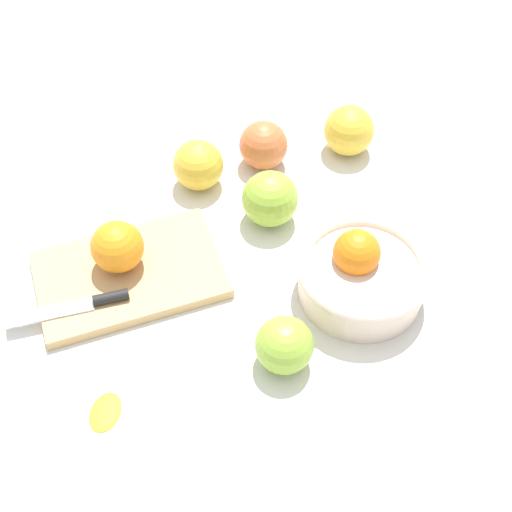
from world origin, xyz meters
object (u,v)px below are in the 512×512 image
(cutting_board, at_px, (130,274))
(apple_front_center, at_px, (198,165))
(apple_front_left, at_px, (349,130))
(knife, at_px, (85,304))
(bowl, at_px, (361,274))
(apple_back_center, at_px, (282,346))
(orange_on_board, at_px, (117,247))
(apple_front_left_2, at_px, (263,145))
(apple_front_left_3, at_px, (270,199))

(cutting_board, xyz_separation_m, apple_front_center, (-0.15, -0.13, 0.03))
(apple_front_left, bearing_deg, knife, 16.79)
(bowl, bearing_deg, apple_front_center, -67.24)
(knife, relative_size, apple_back_center, 2.21)
(knife, height_order, apple_back_center, apple_back_center)
(orange_on_board, bearing_deg, cutting_board, 108.74)
(apple_front_left, relative_size, apple_front_center, 1.04)
(orange_on_board, height_order, apple_back_center, orange_on_board)
(cutting_board, distance_m, apple_front_left_2, 0.29)
(orange_on_board, xyz_separation_m, knife, (0.06, 0.05, -0.03))
(bowl, bearing_deg, orange_on_board, -30.63)
(apple_front_left_2, relative_size, apple_front_center, 0.99)
(bowl, bearing_deg, apple_front_left_2, -87.98)
(apple_front_left, xyz_separation_m, apple_front_center, (0.24, -0.02, -0.00))
(bowl, xyz_separation_m, apple_front_left_3, (0.05, -0.17, 0.00))
(knife, height_order, apple_front_center, apple_front_center)
(orange_on_board, relative_size, knife, 0.44)
(apple_front_center, bearing_deg, apple_front_left_2, -179.52)
(orange_on_board, xyz_separation_m, apple_front_center, (-0.16, -0.11, -0.01))
(apple_back_center, distance_m, apple_front_left_3, 0.24)
(orange_on_board, relative_size, apple_front_left, 0.89)
(knife, distance_m, apple_back_center, 0.26)
(apple_back_center, xyz_separation_m, apple_front_center, (-0.02, -0.33, 0.00))
(knife, bearing_deg, apple_back_center, 139.41)
(knife, height_order, apple_front_left_3, apple_front_left_3)
(apple_back_center, distance_m, apple_front_center, 0.33)
(apple_front_center, bearing_deg, apple_front_left_3, 120.99)
(orange_on_board, bearing_deg, apple_front_center, -143.71)
(bowl, height_order, cutting_board, bowl)
(cutting_board, xyz_separation_m, apple_front_left_3, (-0.22, -0.02, 0.03))
(apple_front_left_2, bearing_deg, cutting_board, 27.03)
(apple_front_left_2, bearing_deg, knife, 26.78)
(bowl, xyz_separation_m, orange_on_board, (0.27, -0.16, 0.01))
(apple_front_left, relative_size, apple_back_center, 1.10)
(orange_on_board, distance_m, apple_front_center, 0.19)
(apple_front_center, relative_size, apple_front_left_3, 0.94)
(apple_back_center, bearing_deg, bowl, -158.74)
(orange_on_board, bearing_deg, knife, 37.75)
(apple_back_center, relative_size, apple_front_center, 0.94)
(bowl, relative_size, apple_back_center, 2.46)
(bowl, bearing_deg, knife, -18.70)
(cutting_board, relative_size, apple_front_left, 3.10)
(bowl, xyz_separation_m, apple_front_left_2, (0.01, -0.28, 0.00))
(bowl, distance_m, apple_front_left, 0.28)
(apple_front_left_2, height_order, apple_front_center, same)
(apple_back_center, bearing_deg, apple_front_left, -130.69)
(orange_on_board, xyz_separation_m, apple_front_left, (-0.39, -0.09, -0.01))
(cutting_board, distance_m, apple_front_left, 0.40)
(apple_front_left_3, bearing_deg, apple_front_center, -59.01)
(cutting_board, distance_m, apple_front_center, 0.20)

